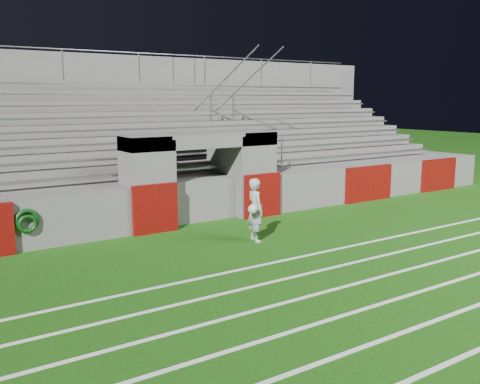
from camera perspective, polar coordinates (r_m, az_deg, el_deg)
ground at (r=13.24m, az=3.66°, el=-5.89°), size 90.00×90.00×0.00m
field_markings at (r=9.98m, az=21.87°, el=-11.96°), size 28.00×8.09×0.01m
stadium_structure at (r=19.77m, az=-10.56°, el=3.62°), size 26.00×8.48×5.42m
goalkeeper_with_ball at (r=13.58m, az=1.64°, el=-1.92°), size 0.66×0.74×1.63m
hose_coil at (r=13.59m, az=-21.76°, el=-2.95°), size 0.58×0.15×0.58m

